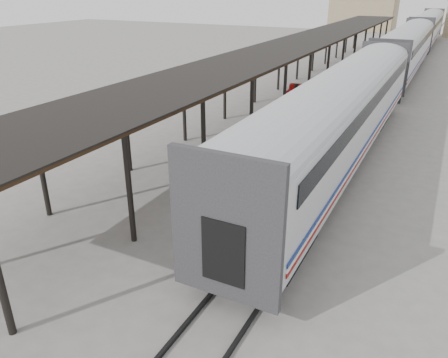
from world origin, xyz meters
The scene contains 10 objects.
ground centered at (0.00, 0.00, 0.00)m, with size 160.00×160.00×0.00m, color slate.
train centered at (3.19, 33.79, 2.69)m, with size 3.45×76.01×4.01m.
canopy centered at (-3.40, 24.00, 4.00)m, with size 4.90×64.30×4.15m.
rails centered at (3.20, 34.00, 0.06)m, with size 1.54×150.00×0.12m.
building_left centered at (-10.00, 82.00, 3.00)m, with size 12.00×8.00×6.00m, color tan.
baggage_cart centered at (1.20, -0.02, 0.65)m, with size 1.50×2.52×0.86m.
suitcase_stack centered at (1.12, 0.37, 1.06)m, with size 1.32×1.07×0.58m.
luggage_tug centered at (-2.86, 19.50, 0.59)m, with size 1.08×1.56×1.29m.
porter centered at (1.20, -0.67, 1.68)m, with size 0.60×0.39×1.65m, color navy.
pedestrian centered at (-1.93, 17.09, 0.96)m, with size 1.12×0.47×1.91m, color black.
Camera 1 is at (7.42, -12.20, 8.17)m, focal length 35.00 mm.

